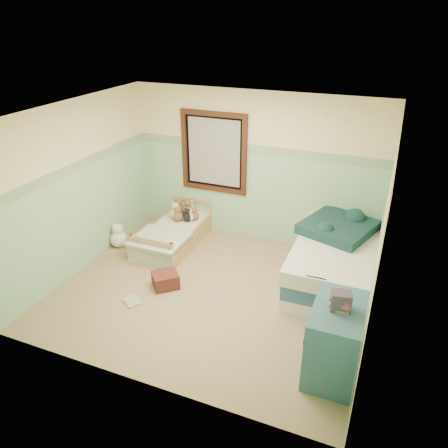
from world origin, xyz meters
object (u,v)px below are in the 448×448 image
at_px(plush_floor_cream, 119,239).
at_px(plush_floor_tan, 135,252).
at_px(twin_bed_frame, 333,274).
at_px(floor_book, 132,301).
at_px(toddler_bed_frame, 174,238).
at_px(dresser, 335,340).
at_px(red_pillow, 166,280).

relative_size(plush_floor_cream, plush_floor_tan, 1.18).
distance_m(twin_bed_frame, floor_book, 2.91).
relative_size(toddler_bed_frame, plush_floor_tan, 6.38).
relative_size(toddler_bed_frame, dresser, 1.79).
distance_m(dresser, floor_book, 2.77).
bearing_deg(plush_floor_tan, twin_bed_frame, 10.68).
height_order(twin_bed_frame, dresser, dresser).
bearing_deg(plush_floor_cream, twin_bed_frame, 5.29).
xyz_separation_m(plush_floor_cream, dresser, (3.77, -1.48, 0.28)).
bearing_deg(dresser, toddler_bed_frame, 147.13).
relative_size(toddler_bed_frame, twin_bed_frame, 0.72).
bearing_deg(plush_floor_tan, toddler_bed_frame, 64.04).
xyz_separation_m(twin_bed_frame, dresser, (0.27, -1.80, 0.31)).
distance_m(plush_floor_cream, twin_bed_frame, 3.52).
bearing_deg(floor_book, plush_floor_cream, 164.00).
bearing_deg(floor_book, red_pillow, 97.46).
xyz_separation_m(toddler_bed_frame, red_pillow, (0.49, -1.18, 0.01)).
bearing_deg(twin_bed_frame, toddler_bed_frame, 177.54).
distance_m(plush_floor_cream, red_pillow, 1.50).
bearing_deg(dresser, plush_floor_tan, 159.55).
bearing_deg(dresser, twin_bed_frame, 98.67).
height_order(plush_floor_cream, red_pillow, plush_floor_cream).
distance_m(plush_floor_tan, dresser, 3.53).
bearing_deg(plush_floor_tan, floor_book, -60.13).
distance_m(toddler_bed_frame, floor_book, 1.70).
bearing_deg(toddler_bed_frame, plush_floor_cream, -151.50).
relative_size(plush_floor_cream, floor_book, 1.11).
height_order(plush_floor_cream, floor_book, plush_floor_cream).
height_order(toddler_bed_frame, floor_book, toddler_bed_frame).
bearing_deg(toddler_bed_frame, plush_floor_tan, -115.96).
bearing_deg(floor_book, plush_floor_tan, 153.72).
bearing_deg(red_pillow, floor_book, -116.39).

